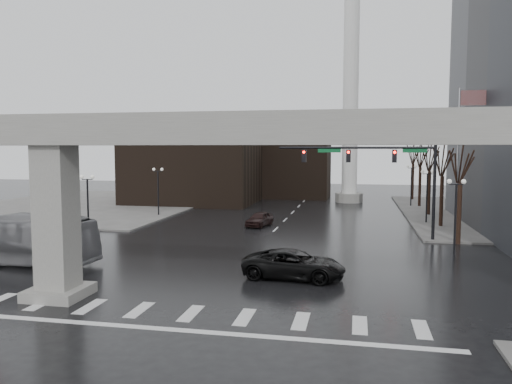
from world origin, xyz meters
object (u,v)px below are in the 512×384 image
city_bus (12,239)px  signal_mast_arm (384,165)px  far_car (260,219)px  pickup_truck (294,264)px

city_bus → signal_mast_arm: bearing=-56.7°
signal_mast_arm → city_bus: 26.73m
city_bus → far_car: size_ratio=2.83×
signal_mast_arm → far_car: bearing=156.3°
signal_mast_arm → far_car: 12.82m
signal_mast_arm → pickup_truck: (-5.34, -13.04, -5.05)m
signal_mast_arm → city_bus: signal_mast_arm is taller
city_bus → far_car: city_bus is taller
signal_mast_arm → city_bus: (-22.96, -13.00, -4.29)m
far_car → city_bus: bearing=-112.9°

